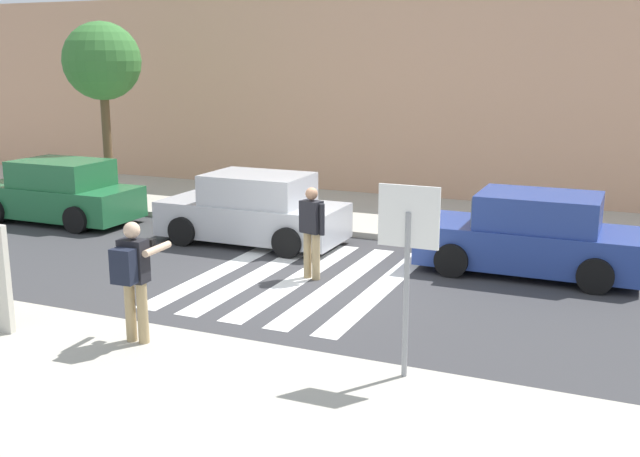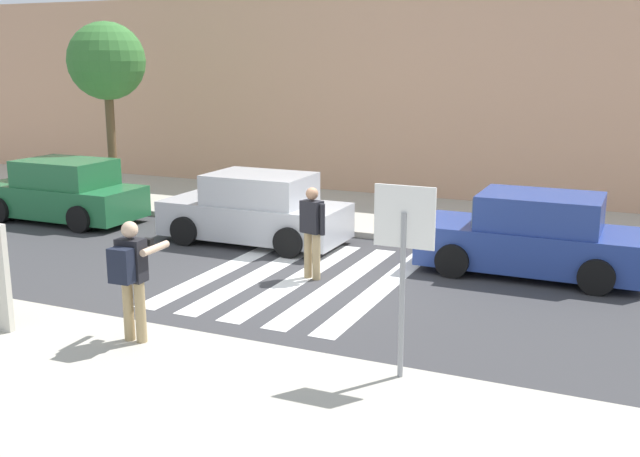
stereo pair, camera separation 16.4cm
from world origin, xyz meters
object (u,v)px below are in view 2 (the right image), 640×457
object	(u,v)px
stop_sign	(404,240)
pedestrian_crossing	(312,228)
photographer_with_backpack	(131,271)
parked_car_blue	(533,237)
street_tree_west	(107,63)
parked_car_silver	(256,210)
parked_car_green	(63,192)

from	to	relation	value
stop_sign	pedestrian_crossing	bearing A→B (deg)	128.11
photographer_with_backpack	parked_car_blue	xyz separation A→B (m)	(4.48, 6.20, -0.44)
stop_sign	photographer_with_backpack	bearing A→B (deg)	-173.59
street_tree_west	pedestrian_crossing	bearing A→B (deg)	-27.89
parked_car_silver	stop_sign	bearing A→B (deg)	-47.73
stop_sign	street_tree_west	size ratio (longest dim) A/B	0.50
pedestrian_crossing	street_tree_west	xyz separation A→B (m)	(-8.04, 4.25, 2.90)
stop_sign	parked_car_blue	world-z (taller)	stop_sign
stop_sign	street_tree_west	bearing A→B (deg)	143.87
stop_sign	photographer_with_backpack	world-z (taller)	stop_sign
photographer_with_backpack	parked_car_blue	bearing A→B (deg)	54.17
photographer_with_backpack	parked_car_blue	size ratio (longest dim) A/B	0.42
parked_car_silver	street_tree_west	size ratio (longest dim) A/B	0.85
stop_sign	photographer_with_backpack	size ratio (longest dim) A/B	1.40
stop_sign	parked_car_blue	bearing A→B (deg)	83.03
pedestrian_crossing	street_tree_west	bearing A→B (deg)	152.11
parked_car_silver	parked_car_blue	distance (m)	5.96
pedestrian_crossing	parked_car_silver	xyz separation A→B (m)	(-2.29, 2.00, -0.25)
stop_sign	pedestrian_crossing	xyz separation A→B (m)	(-2.96, 3.78, -0.93)
stop_sign	street_tree_west	distance (m)	13.76
photographer_with_backpack	street_tree_west	xyz separation A→B (m)	(-7.23, 8.45, 2.71)
parked_car_green	photographer_with_backpack	bearing A→B (deg)	-41.69
parked_car_silver	street_tree_west	distance (m)	6.93
parked_car_green	street_tree_west	bearing A→B (deg)	96.67
pedestrian_crossing	parked_car_blue	world-z (taller)	pedestrian_crossing
parked_car_blue	stop_sign	bearing A→B (deg)	-96.97
parked_car_blue	parked_car_silver	bearing A→B (deg)	180.00
parked_car_silver	parked_car_blue	bearing A→B (deg)	-0.00
parked_car_green	parked_car_silver	xyz separation A→B (m)	(5.48, 0.00, 0.00)
pedestrian_crossing	parked_car_silver	world-z (taller)	pedestrian_crossing
photographer_with_backpack	parked_car_green	world-z (taller)	photographer_with_backpack
stop_sign	parked_car_silver	world-z (taller)	stop_sign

